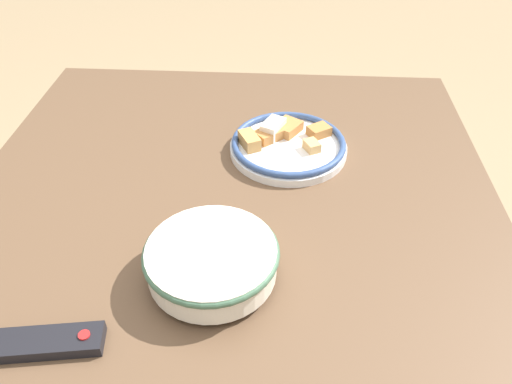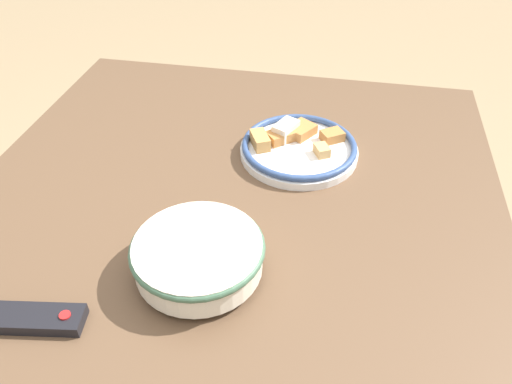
# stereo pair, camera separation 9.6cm
# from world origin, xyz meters

# --- Properties ---
(dining_table) EXTENTS (1.33, 1.07, 0.78)m
(dining_table) POSITION_xyz_m (0.00, 0.00, 0.70)
(dining_table) COLOR brown
(dining_table) RESTS_ON ground_plane
(noodle_bowl) EXTENTS (0.22, 0.22, 0.07)m
(noodle_bowl) POSITION_xyz_m (-0.09, 0.01, 0.82)
(noodle_bowl) COLOR silver
(noodle_bowl) RESTS_ON dining_table
(food_plate) EXTENTS (0.26, 0.26, 0.05)m
(food_plate) POSITION_xyz_m (0.28, -0.11, 0.80)
(food_plate) COLOR white
(food_plate) RESTS_ON dining_table
(tv_remote) EXTENTS (0.07, 0.18, 0.02)m
(tv_remote) POSITION_xyz_m (-0.24, 0.24, 0.79)
(tv_remote) COLOR black
(tv_remote) RESTS_ON dining_table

